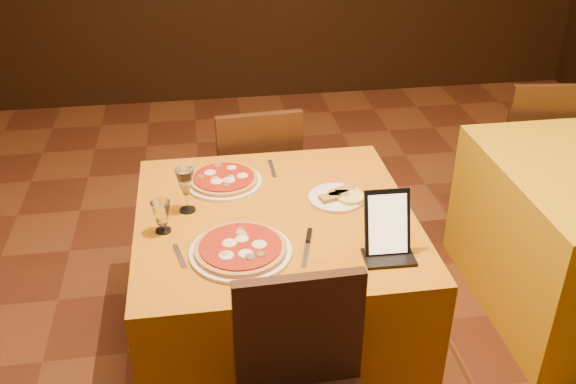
{
  "coord_description": "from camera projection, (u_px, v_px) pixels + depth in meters",
  "views": [
    {
      "loc": [
        -0.35,
        -1.82,
        2.11
      ],
      "look_at": [
        -0.03,
        0.31,
        0.86
      ],
      "focal_mm": 40.0,
      "sensor_mm": 36.0,
      "label": 1
    }
  ],
  "objects": [
    {
      "name": "knife",
      "position": [
        307.0,
        250.0,
        2.34
      ],
      "size": [
        0.08,
        0.22,
        0.01
      ],
      "primitive_type": "cube",
      "rotation": [
        0.0,
        0.0,
        1.3
      ],
      "color": "silver",
      "rests_on": "main_table"
    },
    {
      "name": "pizza_far",
      "position": [
        224.0,
        180.0,
        2.76
      ],
      "size": [
        0.33,
        0.33,
        0.03
      ],
      "rotation": [
        0.0,
        0.0,
        -0.18
      ],
      "color": "white",
      "rests_on": "main_table"
    },
    {
      "name": "fork_near",
      "position": [
        180.0,
        256.0,
        2.3
      ],
      "size": [
        0.05,
        0.15,
        0.01
      ],
      "primitive_type": "cube",
      "rotation": [
        0.0,
        0.0,
        1.8
      ],
      "color": "silver",
      "rests_on": "main_table"
    },
    {
      "name": "wine_glass",
      "position": [
        186.0,
        190.0,
        2.53
      ],
      "size": [
        0.08,
        0.08,
        0.19
      ],
      "primitive_type": null,
      "rotation": [
        0.0,
        0.0,
        0.14
      ],
      "color": "#CEC275",
      "rests_on": "main_table"
    },
    {
      "name": "fork_far",
      "position": [
        272.0,
        169.0,
        2.88
      ],
      "size": [
        0.02,
        0.17,
        0.01
      ],
      "primitive_type": "cube",
      "rotation": [
        0.0,
        0.0,
        1.58
      ],
      "color": "silver",
      "rests_on": "main_table"
    },
    {
      "name": "cutlet_dish",
      "position": [
        336.0,
        197.0,
        2.65
      ],
      "size": [
        0.23,
        0.23,
        0.03
      ],
      "rotation": [
        0.0,
        0.0,
        0.39
      ],
      "color": "white",
      "rests_on": "main_table"
    },
    {
      "name": "tablet",
      "position": [
        387.0,
        223.0,
        2.28
      ],
      "size": [
        0.17,
        0.1,
        0.23
      ],
      "primitive_type": "cube",
      "rotation": [
        -0.35,
        0.0,
        -0.03
      ],
      "color": "black",
      "rests_on": "main_table"
    },
    {
      "name": "chair_main_far",
      "position": [
        255.0,
        179.0,
        3.41
      ],
      "size": [
        0.5,
        0.5,
        0.91
      ],
      "primitive_type": null,
      "rotation": [
        0.0,
        0.0,
        3.21
      ],
      "color": "black",
      "rests_on": "floor"
    },
    {
      "name": "main_table",
      "position": [
        276.0,
        289.0,
        2.74
      ],
      "size": [
        1.1,
        1.1,
        0.75
      ],
      "primitive_type": "cube",
      "color": "#B46A0B",
      "rests_on": "floor"
    },
    {
      "name": "chair_side_far",
      "position": [
        526.0,
        147.0,
        3.75
      ],
      "size": [
        0.49,
        0.49,
        0.91
      ],
      "primitive_type": null,
      "rotation": [
        0.0,
        0.0,
        3.02
      ],
      "color": "black",
      "rests_on": "floor"
    },
    {
      "name": "pizza_near",
      "position": [
        241.0,
        250.0,
        2.32
      ],
      "size": [
        0.37,
        0.37,
        0.03
      ],
      "rotation": [
        0.0,
        0.0,
        0.4
      ],
      "color": "white",
      "rests_on": "main_table"
    },
    {
      "name": "water_glass",
      "position": [
        162.0,
        217.0,
        2.42
      ],
      "size": [
        0.07,
        0.07,
        0.13
      ],
      "primitive_type": null,
      "rotation": [
        0.0,
        0.0,
        0.1
      ],
      "color": "silver",
      "rests_on": "main_table"
    }
  ]
}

